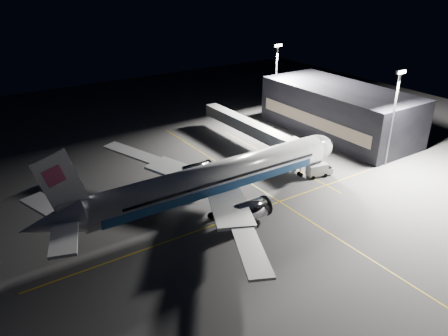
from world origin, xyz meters
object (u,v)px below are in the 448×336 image
at_px(airliner, 211,179).
at_px(service_truck, 319,169).
at_px(baggage_tug, 186,182).
at_px(safety_cone_a, 164,201).
at_px(jet_bridge, 254,129).
at_px(floodlight_mast_north, 276,75).
at_px(floodlight_mast_south, 394,110).
at_px(safety_cone_b, 188,198).
at_px(safety_cone_c, 191,180).

distance_m(airliner, service_truck, 25.17).
distance_m(baggage_tug, safety_cone_a, 7.60).
distance_m(jet_bridge, safety_cone_a, 32.64).
bearing_deg(floodlight_mast_north, floodlight_mast_south, -90.00).
height_order(floodlight_mast_south, baggage_tug, floodlight_mast_south).
xyz_separation_m(airliner, safety_cone_b, (-2.66, 4.00, -4.84)).
bearing_deg(baggage_tug, floodlight_mast_south, 4.55).
relative_size(jet_bridge, floodlight_mast_north, 1.66).
xyz_separation_m(safety_cone_a, safety_cone_c, (8.32, 4.68, -0.02)).
bearing_deg(safety_cone_c, baggage_tug, -149.42).
height_order(floodlight_mast_north, baggage_tug, floodlight_mast_north).
height_order(jet_bridge, safety_cone_b, jet_bridge).
xyz_separation_m(floodlight_mast_north, safety_cone_c, (-39.55, -21.71, -12.07)).
relative_size(service_truck, safety_cone_a, 9.18).
relative_size(airliner, service_truck, 10.63).
xyz_separation_m(jet_bridge, safety_cone_b, (-25.74, -14.06, -4.26)).
distance_m(service_truck, safety_cone_b, 28.17).
xyz_separation_m(airliner, service_truck, (24.81, -2.10, -3.67)).
height_order(service_truck, safety_cone_b, service_truck).
xyz_separation_m(baggage_tug, safety_cone_c, (1.69, 1.00, -0.49)).
height_order(jet_bridge, safety_cone_c, jet_bridge).
xyz_separation_m(floodlight_mast_north, baggage_tug, (-41.24, -22.71, -11.58)).
bearing_deg(safety_cone_b, safety_cone_c, 56.28).
height_order(airliner, service_truck, airliner).
xyz_separation_m(airliner, safety_cone_c, (1.53, 10.28, -4.87)).
height_order(floodlight_mast_north, safety_cone_b, floodlight_mast_north).
relative_size(baggage_tug, safety_cone_c, 4.91).
height_order(floodlight_mast_north, safety_cone_a, floodlight_mast_north).
bearing_deg(safety_cone_c, floodlight_mast_north, 28.76).
xyz_separation_m(service_truck, safety_cone_b, (-27.47, 6.10, -1.17)).
height_order(airliner, floodlight_mast_south, floodlight_mast_south).
height_order(airliner, safety_cone_a, airliner).
distance_m(airliner, floodlight_mast_north, 52.56).
bearing_deg(baggage_tug, jet_bridge, 45.58).
bearing_deg(safety_cone_c, jet_bridge, 19.84).
height_order(floodlight_mast_north, service_truck, floodlight_mast_north).
bearing_deg(service_truck, airliner, -173.24).
distance_m(floodlight_mast_north, service_truck, 39.31).
height_order(jet_bridge, floodlight_mast_south, floodlight_mast_south).
xyz_separation_m(baggage_tug, safety_cone_b, (-2.50, -5.28, -0.47)).
xyz_separation_m(jet_bridge, floodlight_mast_south, (18.00, -24.07, 7.79)).
bearing_deg(safety_cone_a, safety_cone_c, 29.36).
bearing_deg(floodlight_mast_south, service_truck, 166.48).
height_order(airliner, safety_cone_b, airliner).
bearing_deg(safety_cone_c, airliner, -98.45).
bearing_deg(safety_cone_a, floodlight_mast_north, 28.87).
height_order(airliner, safety_cone_c, airliner).
relative_size(floodlight_mast_north, safety_cone_a, 32.86).
bearing_deg(safety_cone_c, floodlight_mast_south, -22.39).
height_order(service_truck, safety_cone_a, service_truck).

